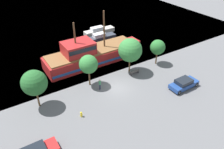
{
  "coord_description": "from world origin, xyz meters",
  "views": [
    {
      "loc": [
        -14.91,
        -22.03,
        19.96
      ],
      "look_at": [
        0.26,
        2.0,
        1.2
      ],
      "focal_mm": 35.0,
      "sensor_mm": 36.0,
      "label": 1
    }
  ],
  "objects": [
    {
      "name": "ground_plane",
      "position": [
        0.0,
        0.0,
        0.0
      ],
      "size": [
        160.0,
        160.0,
        0.0
      ],
      "primitive_type": "plane",
      "color": "#5B5B5E"
    },
    {
      "name": "tree_row_west",
      "position": [
        9.82,
        2.42,
        3.21
      ],
      "size": [
        2.58,
        2.58,
        4.52
      ],
      "color": "brown",
      "rests_on": "ground_plane"
    },
    {
      "name": "tree_row_midwest",
      "position": [
        4.21,
        2.82,
        4.0
      ],
      "size": [
        3.85,
        3.85,
        5.93
      ],
      "color": "brown",
      "rests_on": "ground_plane"
    },
    {
      "name": "moored_boat_dockside",
      "position": [
        6.46,
        16.41,
        0.62
      ],
      "size": [
        6.56,
        1.89,
        1.64
      ],
      "color": "#2D333D",
      "rests_on": "water_surface"
    },
    {
      "name": "pirate_ship",
      "position": [
        0.23,
        9.01,
        1.6
      ],
      "size": [
        18.3,
        4.92,
        8.96
      ],
      "color": "#A31E1E",
      "rests_on": "water_surface"
    },
    {
      "name": "fire_hydrant",
      "position": [
        -7.33,
        -2.66,
        0.41
      ],
      "size": [
        0.42,
        0.25,
        0.76
      ],
      "color": "yellow",
      "rests_on": "ground_plane"
    },
    {
      "name": "water_surface",
      "position": [
        0.0,
        44.0,
        0.0
      ],
      "size": [
        80.0,
        80.0,
        0.0
      ],
      "primitive_type": "plane",
      "color": "#38667F",
      "rests_on": "ground"
    },
    {
      "name": "parked_car_curb_front",
      "position": [
        8.46,
        -5.28,
        0.73
      ],
      "size": [
        4.64,
        1.97,
        1.47
      ],
      "color": "navy",
      "rests_on": "ground_plane"
    },
    {
      "name": "tree_row_east",
      "position": [
        -11.25,
        2.3,
        3.81
      ],
      "size": [
        3.35,
        3.35,
        5.49
      ],
      "color": "brown",
      "rests_on": "ground_plane"
    },
    {
      "name": "bench_promenade_east",
      "position": [
        4.47,
        1.64,
        0.43
      ],
      "size": [
        1.6,
        0.45,
        0.85
      ],
      "color": "#4C4742",
      "rests_on": "ground_plane"
    },
    {
      "name": "moored_boat_outer",
      "position": [
        8.0,
        19.94,
        0.61
      ],
      "size": [
        7.3,
        1.82,
        1.59
      ],
      "color": "#B7B2A8",
      "rests_on": "water_surface"
    },
    {
      "name": "tree_row_mideast",
      "position": [
        -3.2,
        2.97,
        3.66
      ],
      "size": [
        2.8,
        2.8,
        5.07
      ],
      "color": "brown",
      "rests_on": "ground_plane"
    },
    {
      "name": "pedestrian_walking_near",
      "position": [
        -2.43,
        1.13,
        0.9
      ],
      "size": [
        0.32,
        0.32,
        1.77
      ],
      "color": "#232838",
      "rests_on": "ground_plane"
    }
  ]
}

